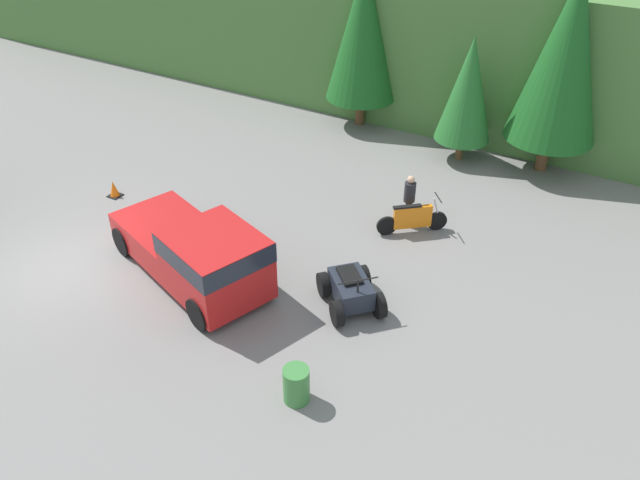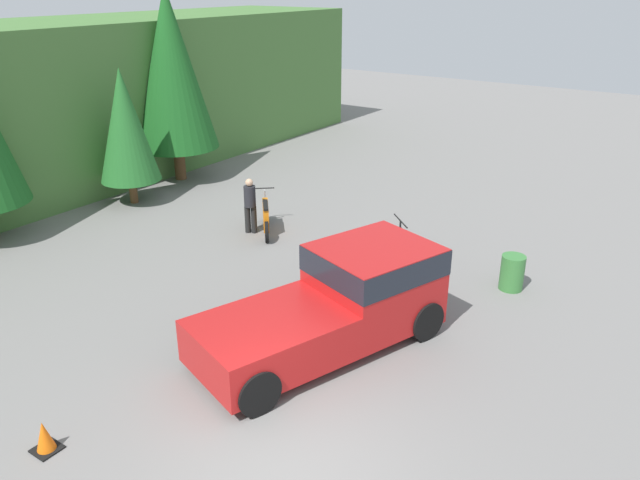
% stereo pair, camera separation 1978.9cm
% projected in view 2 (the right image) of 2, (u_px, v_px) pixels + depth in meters
% --- Properties ---
extents(ground_plane, '(80.00, 80.00, 0.00)m').
position_uv_depth(ground_plane, '(284.00, 470.00, 9.71)').
color(ground_plane, slate).
extents(tree_mid_left, '(1.98, 1.98, 4.51)m').
position_uv_depth(tree_mid_left, '(125.00, 126.00, 20.28)').
color(tree_mid_left, brown).
rests_on(tree_mid_left, ground_plane).
extents(tree_mid_right, '(3.05, 3.05, 6.94)m').
position_uv_depth(tree_mid_right, '(171.00, 69.00, 22.23)').
color(tree_mid_right, brown).
rests_on(tree_mid_right, ground_plane).
extents(pickup_truck_red, '(5.64, 3.70, 1.94)m').
position_uv_depth(pickup_truck_red, '(342.00, 298.00, 12.78)').
color(pickup_truck_red, red).
rests_on(pickup_truck_red, ground_plane).
extents(dirt_bike, '(1.74, 1.50, 1.16)m').
position_uv_depth(dirt_bike, '(266.00, 217.00, 18.66)').
color(dirt_bike, black).
rests_on(dirt_bike, ground_plane).
extents(quad_atv, '(2.26, 2.24, 1.19)m').
position_uv_depth(quad_atv, '(381.00, 247.00, 16.60)').
color(quad_atv, black).
rests_on(quad_atv, ground_plane).
extents(rider_person, '(0.47, 0.47, 1.68)m').
position_uv_depth(rider_person, '(250.00, 204.00, 18.44)').
color(rider_person, black).
rests_on(rider_person, ground_plane).
extents(traffic_cone, '(0.42, 0.42, 0.55)m').
position_uv_depth(traffic_cone, '(45.00, 437.00, 10.03)').
color(traffic_cone, black).
rests_on(traffic_cone, ground_plane).
extents(steel_barrel, '(0.58, 0.58, 0.88)m').
position_uv_depth(steel_barrel, '(512.00, 273.00, 15.22)').
color(steel_barrel, '#387A38').
rests_on(steel_barrel, ground_plane).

